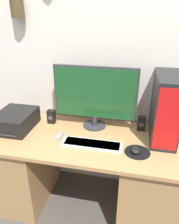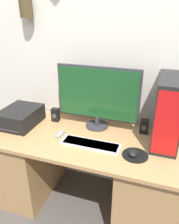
# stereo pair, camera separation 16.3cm
# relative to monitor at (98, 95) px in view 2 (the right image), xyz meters

# --- Properties ---
(wall_back) EXTENTS (6.40, 0.16, 3.01)m
(wall_back) POSITION_rel_monitor_xyz_m (-0.08, 0.19, 0.37)
(wall_back) COLOR silver
(wall_back) RESTS_ON ground_plane
(desk) EXTENTS (1.56, 0.69, 0.71)m
(desk) POSITION_rel_monitor_xyz_m (-0.06, -0.21, -0.63)
(desk) COLOR tan
(desk) RESTS_ON ground_plane
(monitor) EXTENTS (0.69, 0.20, 0.53)m
(monitor) POSITION_rel_monitor_xyz_m (0.00, 0.00, 0.00)
(monitor) COLOR #333338
(monitor) RESTS_ON desk
(keyboard) EXTENTS (0.45, 0.13, 0.02)m
(keyboard) POSITION_rel_monitor_xyz_m (0.04, -0.30, -0.28)
(keyboard) COLOR silver
(keyboard) RESTS_ON desk
(mousepad) EXTENTS (0.18, 0.18, 0.00)m
(mousepad) POSITION_rel_monitor_xyz_m (0.37, -0.32, -0.28)
(mousepad) COLOR black
(mousepad) RESTS_ON desk
(mouse) EXTENTS (0.07, 0.09, 0.04)m
(mouse) POSITION_rel_monitor_xyz_m (0.36, -0.32, -0.26)
(mouse) COLOR black
(mouse) RESTS_ON mousepad
(computer_tower) EXTENTS (0.18, 0.44, 0.51)m
(computer_tower) POSITION_rel_monitor_xyz_m (0.55, -0.06, -0.03)
(computer_tower) COLOR black
(computer_tower) RESTS_ON desk
(printer) EXTENTS (0.29, 0.37, 0.14)m
(printer) POSITION_rel_monitor_xyz_m (-0.65, -0.18, -0.22)
(printer) COLOR black
(printer) RESTS_ON desk
(speaker_left) EXTENTS (0.07, 0.06, 0.12)m
(speaker_left) POSITION_rel_monitor_xyz_m (-0.39, -0.02, -0.23)
(speaker_left) COLOR black
(speaker_left) RESTS_ON desk
(speaker_right) EXTENTS (0.07, 0.06, 0.12)m
(speaker_right) POSITION_rel_monitor_xyz_m (0.40, 0.02, -0.23)
(speaker_right) COLOR black
(speaker_right) RESTS_ON desk
(remote_control) EXTENTS (0.04, 0.11, 0.02)m
(remote_control) POSITION_rel_monitor_xyz_m (-0.24, -0.24, -0.28)
(remote_control) COLOR gray
(remote_control) RESTS_ON desk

